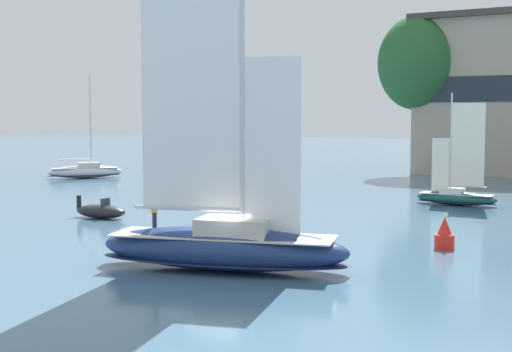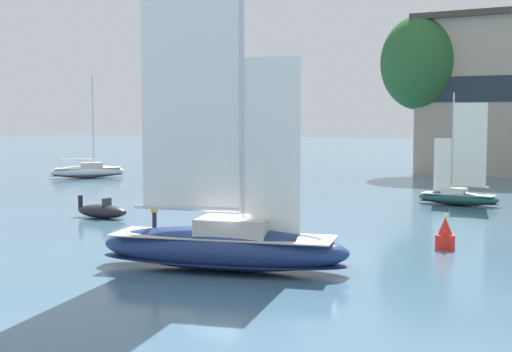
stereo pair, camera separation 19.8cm
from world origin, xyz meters
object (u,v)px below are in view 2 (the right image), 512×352
tree_shore_center (419,63)px  sailboat_moored_near_marina (88,171)px  sailboat_moored_mid_channel (458,196)px  channel_buoy (445,235)px  motor_tender (102,211)px  sailboat_main (223,243)px

tree_shore_center → sailboat_moored_near_marina: tree_shore_center is taller
sailboat_moored_near_marina → sailboat_moored_mid_channel: (41.81, -5.23, -0.04)m
sailboat_moored_mid_channel → channel_buoy: sailboat_moored_mid_channel is taller
motor_tender → sailboat_moored_near_marina: bearing=134.0°
sailboat_main → sailboat_moored_mid_channel: size_ratio=1.81×
tree_shore_center → motor_tender: size_ratio=4.85×
tree_shore_center → sailboat_moored_mid_channel: tree_shore_center is taller
sailboat_moored_mid_channel → motor_tender: (-18.93, -18.51, -0.27)m
sailboat_main → channel_buoy: size_ratio=8.54×
channel_buoy → sailboat_main: bearing=-127.0°
sailboat_main → channel_buoy: sailboat_main is taller
sailboat_main → motor_tender: (-15.51, 9.84, -0.73)m
sailboat_moored_near_marina → sailboat_moored_mid_channel: bearing=-7.1°
motor_tender → channel_buoy: (22.73, -0.27, 0.25)m
tree_shore_center → sailboat_moored_near_marina: 40.23m
tree_shore_center → sailboat_moored_mid_channel: size_ratio=2.19×
sailboat_moored_near_marina → channel_buoy: (45.62, -24.01, -0.06)m
sailboat_moored_mid_channel → tree_shore_center: bearing=112.0°
motor_tender → channel_buoy: bearing=-0.7°
tree_shore_center → sailboat_moored_near_marina: bearing=-142.0°
tree_shore_center → sailboat_moored_mid_channel: (11.63, -28.83, -12.32)m
tree_shore_center → motor_tender: tree_shore_center is taller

